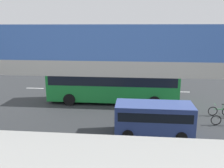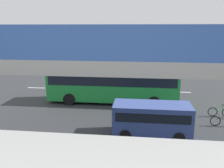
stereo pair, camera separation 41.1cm
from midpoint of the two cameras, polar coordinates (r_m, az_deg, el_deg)
ground at (r=22.57m, az=-2.06°, el=-3.60°), size 80.00×80.00×0.00m
city_bus at (r=21.09m, az=0.66°, el=0.48°), size 11.54×2.85×3.15m
parked_van at (r=15.10m, az=10.38°, el=-7.97°), size 4.80×2.17×2.05m
bicycle_green at (r=19.95m, az=25.23°, el=-6.16°), size 1.77×0.44×0.96m
bicycle_black at (r=18.19m, az=25.99°, el=-8.10°), size 1.77×0.44×0.96m
pedestrian at (r=25.64m, az=2.91°, el=0.54°), size 0.38×0.38×1.79m
traffic_sign at (r=26.67m, az=12.36°, el=2.95°), size 0.08×0.60×2.80m
lane_dash_leftmost at (r=25.92m, az=16.86°, el=-1.91°), size 2.00×0.20×0.01m
lane_dash_left at (r=25.50m, az=7.99°, el=-1.70°), size 2.00×0.20×0.01m
lane_dash_centre at (r=25.70m, az=-0.96°, el=-1.44°), size 2.00×0.20×0.01m
lane_dash_right at (r=26.51m, az=-9.57°, el=-1.17°), size 2.00×0.20×0.01m
lane_dash_rightmost at (r=27.87m, az=-17.49°, el=-0.89°), size 2.00×0.20×0.01m
pedestrian_overpass at (r=9.16m, az=-14.52°, el=2.73°), size 28.06×2.60×6.76m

